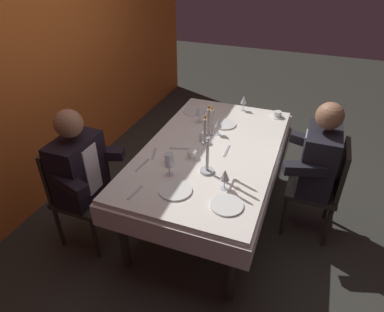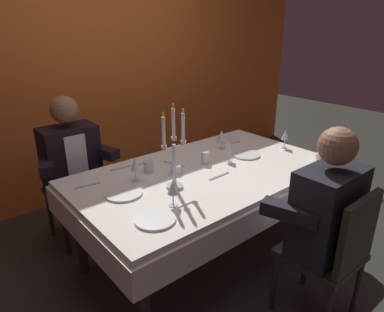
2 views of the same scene
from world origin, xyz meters
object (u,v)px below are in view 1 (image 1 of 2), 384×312
at_px(dining_table, 211,159).
at_px(dinner_plate_3, 227,205).
at_px(wine_glass_0, 199,112).
at_px(coffee_cup_1, 278,115).
at_px(dinner_plate_2, 194,111).
at_px(water_tumbler_0, 203,137).
at_px(seated_diner_0, 78,169).
at_px(wine_glass_1, 169,162).
at_px(water_tumbler_1, 169,158).
at_px(seated_diner_1, 320,160).
at_px(coffee_cup_0, 192,154).
at_px(candelabra, 208,147).
at_px(wine_glass_2, 225,176).
at_px(wine_glass_4, 244,100).
at_px(wine_glass_3, 218,123).
at_px(dinner_plate_1, 224,124).
at_px(dinner_plate_0, 175,190).

relative_size(dining_table, dinner_plate_3, 8.50).
bearing_deg(wine_glass_0, coffee_cup_1, -60.73).
bearing_deg(dinner_plate_2, dining_table, -147.97).
bearing_deg(water_tumbler_0, coffee_cup_1, -36.83).
bearing_deg(seated_diner_0, dinner_plate_2, -21.25).
xyz_separation_m(wine_glass_1, water_tumbler_1, (0.15, 0.07, -0.07)).
bearing_deg(seated_diner_0, dinner_plate_3, -90.51).
bearing_deg(seated_diner_1, coffee_cup_0, 108.75).
height_order(water_tumbler_1, seated_diner_1, seated_diner_1).
distance_m(candelabra, water_tumbler_0, 0.50).
bearing_deg(water_tumbler_0, dining_table, -128.28).
xyz_separation_m(dining_table, water_tumbler_1, (-0.33, 0.25, 0.16)).
xyz_separation_m(wine_glass_1, seated_diner_1, (0.62, -1.06, -0.12)).
relative_size(seated_diner_0, seated_diner_1, 1.00).
xyz_separation_m(candelabra, wine_glass_0, (0.76, 0.34, -0.11)).
bearing_deg(wine_glass_2, candelabra, 50.45).
xyz_separation_m(wine_glass_4, water_tumbler_0, (-0.76, 0.18, -0.07)).
relative_size(wine_glass_3, wine_glass_4, 1.00).
distance_m(dinner_plate_3, coffee_cup_1, 1.49).
xyz_separation_m(water_tumbler_1, seated_diner_1, (0.48, -1.13, -0.05)).
distance_m(wine_glass_0, wine_glass_4, 0.54).
xyz_separation_m(dinner_plate_1, wine_glass_1, (-0.94, 0.16, 0.11)).
xyz_separation_m(candelabra, water_tumbler_0, (0.43, 0.18, -0.18)).
relative_size(dinner_plate_0, dinner_plate_1, 1.06).
bearing_deg(wine_glass_0, dinner_plate_0, -169.08).
relative_size(wine_glass_2, seated_diner_1, 0.13).
xyz_separation_m(dinner_plate_0, coffee_cup_1, (1.46, -0.50, 0.02)).
distance_m(dining_table, dinner_plate_3, 0.76).
height_order(wine_glass_1, wine_glass_3, same).
xyz_separation_m(dining_table, dinner_plate_3, (-0.67, -0.33, 0.13)).
bearing_deg(dinner_plate_2, coffee_cup_1, -76.97).
distance_m(wine_glass_3, seated_diner_0, 1.27).
distance_m(candelabra, dinner_plate_2, 1.10).
height_order(water_tumbler_0, coffee_cup_1, water_tumbler_0).
relative_size(candelabra, dinner_plate_1, 2.46).
xyz_separation_m(dinner_plate_2, water_tumbler_0, (-0.54, -0.28, 0.04)).
bearing_deg(coffee_cup_0, seated_diner_0, 120.86).
bearing_deg(dining_table, seated_diner_1, -80.95).
relative_size(wine_glass_1, water_tumbler_0, 1.74).
bearing_deg(wine_glass_2, dinner_plate_1, 16.18).
xyz_separation_m(dinner_plate_0, water_tumbler_0, (0.73, 0.05, 0.04)).
bearing_deg(water_tumbler_0, dinner_plate_3, -150.09).
distance_m(wine_glass_0, wine_glass_2, 1.05).
height_order(dinner_plate_3, seated_diner_0, seated_diner_0).
height_order(wine_glass_1, water_tumbler_0, wine_glass_1).
relative_size(wine_glass_0, seated_diner_1, 0.13).
height_order(dinner_plate_0, water_tumbler_1, water_tumbler_1).
relative_size(dining_table, coffee_cup_1, 14.70).
bearing_deg(coffee_cup_0, wine_glass_3, -10.89).
distance_m(dinner_plate_2, seated_diner_1, 1.36).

